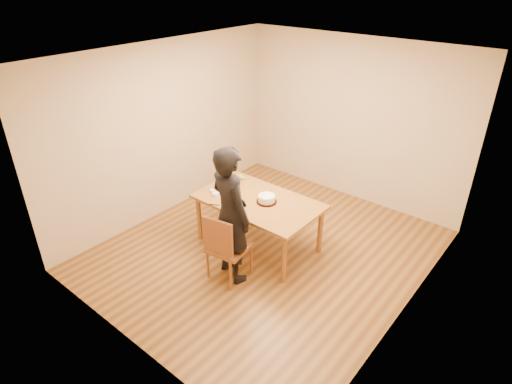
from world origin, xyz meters
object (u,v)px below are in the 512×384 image
Objects in this scene: dining_table at (258,201)px; cake_plate at (267,202)px; person at (230,215)px; cake at (267,199)px; dining_chair at (229,247)px.

cake_plate is at bearing 11.87° from dining_table.
cake is at bearing -73.69° from person.
person is (0.02, -0.76, 0.15)m from cake_plate.
dining_table is 7.28× the size of cake.
dining_table is at bearing -63.93° from person.
cake is 0.76m from person.
person is at bearing 80.55° from dining_chair.
dining_table is 0.15m from cake.
dining_chair is 0.88m from cake.
dining_table is 0.13m from cake_plate.
dining_table is 6.12× the size of cake_plate.
cake is (0.00, 0.00, 0.05)m from cake_plate.
dining_chair is at bearing -88.26° from cake.
dining_chair is at bearing -88.26° from cake_plate.
dining_chair is at bearing -78.88° from dining_table.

